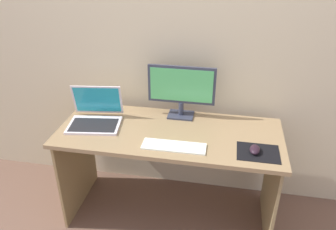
{
  "coord_description": "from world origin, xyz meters",
  "views": [
    {
      "loc": [
        0.34,
        -1.87,
        1.86
      ],
      "look_at": [
        -0.01,
        -0.02,
        0.85
      ],
      "focal_mm": 35.84,
      "sensor_mm": 36.0,
      "label": 1
    }
  ],
  "objects_px": {
    "monitor": "(181,89)",
    "mouse": "(255,150)",
    "laptop": "(95,116)",
    "keyboard_external": "(174,146)"
  },
  "relations": [
    {
      "from": "monitor",
      "to": "mouse",
      "type": "bearing_deg",
      "value": -36.69
    },
    {
      "from": "laptop",
      "to": "keyboard_external",
      "type": "height_order",
      "value": "laptop"
    },
    {
      "from": "keyboard_external",
      "to": "mouse",
      "type": "height_order",
      "value": "mouse"
    },
    {
      "from": "monitor",
      "to": "keyboard_external",
      "type": "relative_size",
      "value": 1.19
    },
    {
      "from": "laptop",
      "to": "mouse",
      "type": "relative_size",
      "value": 3.82
    },
    {
      "from": "monitor",
      "to": "laptop",
      "type": "bearing_deg",
      "value": -159.51
    },
    {
      "from": "monitor",
      "to": "laptop",
      "type": "relative_size",
      "value": 1.22
    },
    {
      "from": "monitor",
      "to": "mouse",
      "type": "distance_m",
      "value": 0.65
    },
    {
      "from": "monitor",
      "to": "mouse",
      "type": "height_order",
      "value": "monitor"
    },
    {
      "from": "keyboard_external",
      "to": "mouse",
      "type": "bearing_deg",
      "value": 3.1
    }
  ]
}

